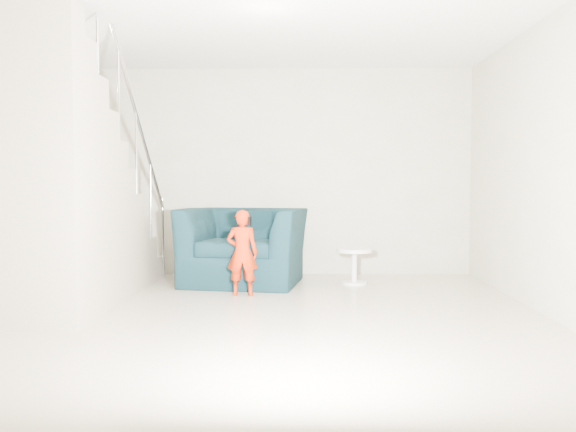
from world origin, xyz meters
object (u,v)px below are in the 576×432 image
(toddler, at_px, (242,253))
(staircase, at_px, (65,209))
(side_table, at_px, (354,260))
(armchair, at_px, (244,246))

(toddler, height_order, staircase, staircase)
(toddler, relative_size, staircase, 0.25)
(toddler, relative_size, side_table, 2.15)
(staircase, bearing_deg, armchair, 41.61)
(toddler, height_order, side_table, toddler)
(side_table, bearing_deg, staircase, -154.71)
(armchair, bearing_deg, staircase, -129.97)
(side_table, bearing_deg, armchair, 178.31)
(armchair, relative_size, side_table, 3.24)
(staircase, bearing_deg, side_table, 25.29)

